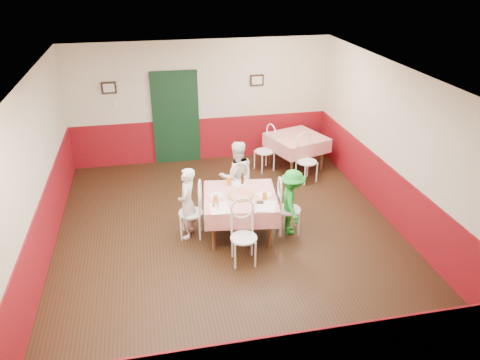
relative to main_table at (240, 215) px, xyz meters
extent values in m
plane|color=black|center=(-0.20, -0.01, -0.38)|extent=(7.00, 7.00, 0.00)
plane|color=white|center=(-0.20, -0.01, 2.42)|extent=(7.00, 7.00, 0.00)
cube|color=beige|center=(-0.20, 3.49, 1.02)|extent=(6.00, 0.10, 2.80)
cube|color=beige|center=(-0.20, -3.51, 1.02)|extent=(6.00, 0.10, 2.80)
cube|color=beige|center=(-3.20, -0.01, 1.02)|extent=(0.10, 7.00, 2.80)
cube|color=beige|center=(2.80, -0.01, 1.02)|extent=(0.10, 7.00, 2.80)
cube|color=maroon|center=(-0.20, 3.48, 0.12)|extent=(6.00, 0.03, 1.00)
cube|color=maroon|center=(-3.18, -0.01, 0.12)|extent=(0.03, 7.00, 1.00)
cube|color=maroon|center=(2.79, -0.01, 0.12)|extent=(0.03, 7.00, 1.00)
cube|color=black|center=(-0.80, 3.44, 0.68)|extent=(0.96, 0.06, 2.10)
cube|color=black|center=(-2.20, 3.44, 1.48)|extent=(0.32, 0.03, 0.26)
cube|color=black|center=(1.10, 3.44, 1.48)|extent=(0.32, 0.03, 0.26)
cube|color=white|center=(-2.10, 3.44, 1.12)|extent=(0.10, 0.03, 0.10)
cube|color=red|center=(0.00, 0.00, 0.00)|extent=(1.37, 1.37, 0.77)
cube|color=red|center=(1.84, 2.55, 0.00)|extent=(1.42, 1.42, 0.77)
cylinder|color=#B74723|center=(0.00, -0.03, 0.40)|extent=(0.48, 0.48, 0.03)
cylinder|color=white|center=(-0.39, 0.06, 0.39)|extent=(0.28, 0.28, 0.01)
cylinder|color=white|center=(0.41, -0.07, 0.39)|extent=(0.28, 0.28, 0.01)
cylinder|color=white|center=(0.07, 0.42, 0.39)|extent=(0.28, 0.28, 0.01)
cylinder|color=#BF7219|center=(-0.45, -0.19, 0.45)|extent=(0.08, 0.08, 0.14)
cylinder|color=#BF7219|center=(0.37, -0.24, 0.45)|extent=(0.08, 0.08, 0.13)
cylinder|color=#BF7219|center=(-0.12, 0.43, 0.46)|extent=(0.09, 0.09, 0.14)
cylinder|color=#381C0A|center=(0.13, 0.40, 0.49)|extent=(0.06, 0.06, 0.20)
cylinder|color=silver|center=(-0.44, -0.36, 0.43)|extent=(0.04, 0.04, 0.09)
cylinder|color=silver|center=(-0.44, -0.41, 0.43)|extent=(0.04, 0.04, 0.09)
cylinder|color=#B23319|center=(-0.50, -0.30, 0.43)|extent=(0.04, 0.04, 0.09)
cube|color=white|center=(-0.42, -0.37, 0.39)|extent=(0.30, 0.40, 0.00)
cube|color=white|center=(0.34, -0.45, 0.39)|extent=(0.42, 0.48, 0.00)
cube|color=black|center=(0.27, -0.33, 0.40)|extent=(0.12, 0.10, 0.02)
imported|color=gray|center=(-0.89, 0.12, 0.27)|extent=(0.44, 0.54, 1.28)
imported|color=gray|center=(0.12, 0.89, 0.32)|extent=(0.72, 0.59, 1.39)
imported|color=gray|center=(0.89, -0.12, 0.22)|extent=(0.54, 0.82, 1.19)
camera|label=1|loc=(-1.42, -6.90, 4.09)|focal=35.00mm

